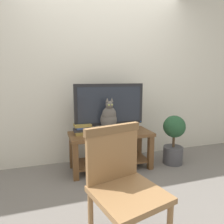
# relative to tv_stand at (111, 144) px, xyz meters

# --- Properties ---
(ground_plane) EXTENTS (12.00, 12.00, 0.00)m
(ground_plane) POSITION_rel_tv_stand_xyz_m (-0.02, -0.61, -0.35)
(ground_plane) COLOR slate
(back_wall) EXTENTS (7.00, 0.12, 2.80)m
(back_wall) POSITION_rel_tv_stand_xyz_m (-0.02, 0.46, 1.05)
(back_wall) COLOR beige
(back_wall) RESTS_ON ground
(tv_stand) EXTENTS (1.13, 0.48, 0.52)m
(tv_stand) POSITION_rel_tv_stand_xyz_m (0.00, 0.00, 0.00)
(tv_stand) COLOR brown
(tv_stand) RESTS_ON ground
(tv) EXTENTS (0.97, 0.20, 0.66)m
(tv) POSITION_rel_tv_stand_xyz_m (0.00, 0.07, 0.52)
(tv) COLOR black
(tv) RESTS_ON tv_stand
(media_box) EXTENTS (0.35, 0.28, 0.07)m
(media_box) POSITION_rel_tv_stand_xyz_m (-0.05, -0.06, 0.20)
(media_box) COLOR #ADADB2
(media_box) RESTS_ON tv_stand
(cat) EXTENTS (0.22, 0.29, 0.42)m
(cat) POSITION_rel_tv_stand_xyz_m (-0.05, -0.07, 0.40)
(cat) COLOR #514C47
(cat) RESTS_ON media_box
(wooden_chair) EXTENTS (0.55, 0.55, 0.92)m
(wooden_chair) POSITION_rel_tv_stand_xyz_m (-0.33, -1.32, 0.19)
(wooden_chair) COLOR olive
(wooden_chair) RESTS_ON ground
(book_stack) EXTENTS (0.24, 0.19, 0.14)m
(book_stack) POSITION_rel_tv_stand_xyz_m (-0.38, 0.04, 0.24)
(book_stack) COLOR olive
(book_stack) RESTS_ON tv_stand
(potted_plant) EXTENTS (0.32, 0.32, 0.72)m
(potted_plant) POSITION_rel_tv_stand_xyz_m (0.93, -0.11, 0.04)
(potted_plant) COLOR #47474C
(potted_plant) RESTS_ON ground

